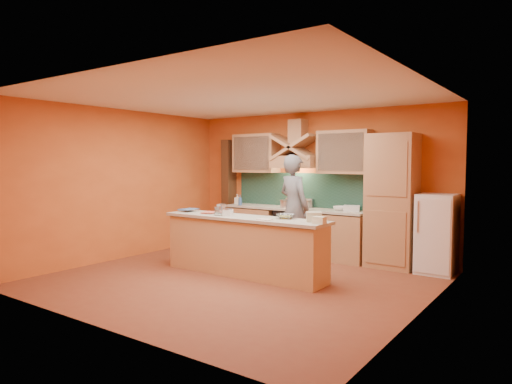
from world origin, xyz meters
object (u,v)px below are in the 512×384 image
Objects in this scene: stove at (294,231)px; mixing_bowl at (285,216)px; kitchen_scale at (228,213)px; fridge at (437,234)px; person at (294,208)px.

mixing_bowl is (0.87, -1.73, 0.53)m from stove.
mixing_bowl is (0.93, 0.26, -0.02)m from kitchen_scale.
kitchen_scale is 0.45× the size of mixing_bowl.
mixing_bowl is (-1.83, -1.73, 0.33)m from fridge.
person is at bearing 115.17° from mixing_bowl.
kitchen_scale is at bearing -91.62° from stove.
stove is at bearing 74.84° from kitchen_scale.
fridge is at bearing 22.28° from kitchen_scale.
stove is at bearing 116.71° from mixing_bowl.
person reaches higher than stove.
stove is 2.01m from mixing_bowl.
kitchen_scale is (-0.06, -1.99, 0.55)m from stove.
mixing_bowl is at bearing -63.29° from stove.
fridge reaches higher than mixing_bowl.
stove is 3.15× the size of mixing_bowl.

